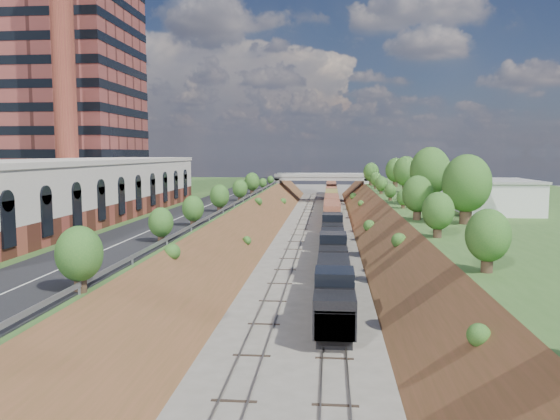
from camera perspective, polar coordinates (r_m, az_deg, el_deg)
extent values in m
cube|color=#375C26|center=(88.64, -18.21, -0.94)|extent=(44.00, 180.00, 5.00)
cube|color=#375C26|center=(86.97, 25.94, -1.37)|extent=(44.00, 180.00, 5.00)
cube|color=brown|center=(82.76, -4.01, -2.87)|extent=(10.00, 180.00, 10.00)
cube|color=brown|center=(82.17, 11.33, -3.04)|extent=(10.00, 180.00, 10.00)
cube|color=gray|center=(81.82, 1.81, -2.90)|extent=(1.58, 180.00, 0.18)
cube|color=gray|center=(81.68, 5.46, -2.94)|extent=(1.58, 180.00, 0.18)
cube|color=black|center=(82.98, -7.11, 0.63)|extent=(8.00, 180.00, 0.10)
cube|color=#99999E|center=(82.15, -4.32, 0.96)|extent=(0.06, 171.00, 0.30)
cube|color=brown|center=(66.35, -21.88, -0.18)|extent=(14.00, 62.00, 2.20)
cube|color=beige|center=(66.11, -21.99, 2.62)|extent=(14.00, 62.00, 4.30)
cube|color=beige|center=(66.03, -22.07, 4.70)|extent=(14.30, 62.30, 0.50)
cube|color=brown|center=(104.56, -21.67, 13.42)|extent=(22.00, 22.00, 44.00)
cylinder|color=brown|center=(86.57, -21.66, 13.72)|extent=(3.20, 3.20, 40.00)
cube|color=gray|center=(143.68, -0.24, 2.15)|extent=(1.50, 8.00, 6.20)
cube|color=gray|center=(143.32, 8.96, 2.07)|extent=(1.50, 8.00, 6.20)
cube|color=gray|center=(142.86, 4.36, 3.36)|extent=(24.00, 8.00, 1.00)
cube|color=gray|center=(138.83, 4.34, 3.61)|extent=(24.00, 0.30, 0.80)
cube|color=gray|center=(146.83, 4.39, 3.74)|extent=(24.00, 0.30, 0.80)
cube|color=silver|center=(75.96, 21.50, 1.24)|extent=(9.00, 12.00, 4.00)
cube|color=silver|center=(97.13, 17.60, 2.21)|extent=(8.00, 10.00, 3.60)
cylinder|color=#473323|center=(62.80, 18.83, -0.20)|extent=(1.30, 1.30, 2.62)
ellipsoid|color=#265B20|center=(62.56, 18.93, 2.67)|extent=(5.25, 5.25, 6.30)
cylinder|color=#473323|center=(43.63, -13.60, -3.58)|extent=(0.66, 0.66, 1.22)
ellipsoid|color=#265B20|center=(43.42, -13.65, -1.67)|extent=(2.45, 2.45, 2.94)
cube|color=black|center=(38.43, 5.67, -12.69)|extent=(2.40, 4.00, 0.90)
cube|color=black|center=(43.10, 5.65, -8.19)|extent=(2.79, 16.75, 2.61)
cube|color=black|center=(36.59, 5.71, -11.44)|extent=(2.57, 3.00, 1.80)
cube|color=silver|center=(36.30, 5.73, -9.93)|extent=(2.57, 3.00, 0.15)
cube|color=black|center=(38.89, 5.71, -6.88)|extent=(2.74, 3.10, 0.90)
cube|color=black|center=(60.47, 5.54, -4.07)|extent=(2.79, 16.75, 2.61)
cube|color=black|center=(78.01, 5.48, -1.79)|extent=(2.79, 16.75, 2.61)
cube|color=brown|center=(131.94, 5.40, 1.55)|extent=(2.79, 89.76, 3.35)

